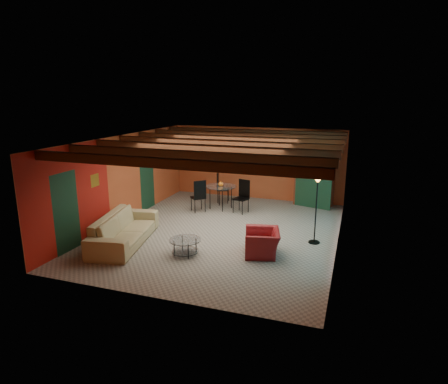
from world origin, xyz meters
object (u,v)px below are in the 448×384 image
at_px(armchair, 262,242).
at_px(vase, 221,175).
at_px(coffee_table, 185,247).
at_px(floor_lamp, 316,209).
at_px(potted_plant, 317,137).
at_px(dining_table, 221,193).
at_px(armoire, 315,175).
at_px(sofa, 124,229).

bearing_deg(armchair, vase, -160.90).
xyz_separation_m(armchair, coffee_table, (-1.81, -0.65, -0.11)).
bearing_deg(floor_lamp, vase, 147.37).
relative_size(coffee_table, potted_plant, 1.79).
xyz_separation_m(floor_lamp, vase, (-3.47, 2.22, 0.27)).
relative_size(coffee_table, floor_lamp, 0.42).
height_order(armchair, dining_table, dining_table).
bearing_deg(armchair, armoire, 156.89).
xyz_separation_m(armchair, vase, (-2.31, 3.42, 0.90)).
relative_size(sofa, potted_plant, 6.18).
bearing_deg(vase, sofa, -109.21).
relative_size(armchair, floor_lamp, 0.51).
xyz_separation_m(coffee_table, floor_lamp, (2.97, 1.85, 0.74)).
xyz_separation_m(coffee_table, vase, (-0.50, 4.07, 1.01)).
height_order(dining_table, potted_plant, potted_plant).
bearing_deg(armoire, floor_lamp, -67.00).
xyz_separation_m(sofa, armoire, (4.38, 5.38, 0.72)).
bearing_deg(dining_table, vase, 180.00).
bearing_deg(vase, coffee_table, -83.03).
xyz_separation_m(dining_table, floor_lamp, (3.47, -2.22, 0.39)).
relative_size(dining_table, floor_lamp, 1.14).
relative_size(dining_table, potted_plant, 4.89).
height_order(armchair, armoire, armoire).
relative_size(floor_lamp, potted_plant, 4.28).
bearing_deg(armchair, dining_table, -160.90).
height_order(coffee_table, potted_plant, potted_plant).
xyz_separation_m(armoire, floor_lamp, (0.45, -3.70, -0.17)).
distance_m(sofa, floor_lamp, 5.14).
height_order(coffee_table, floor_lamp, floor_lamp).
distance_m(armchair, armoire, 5.02).
bearing_deg(sofa, armchair, -94.18).
relative_size(sofa, armoire, 1.22).
bearing_deg(dining_table, potted_plant, 26.15).
relative_size(armoire, floor_lamp, 1.18).
relative_size(coffee_table, dining_table, 0.37).
xyz_separation_m(armoire, vase, (-3.02, -1.48, 0.09)).
bearing_deg(armchair, sofa, -97.45).
bearing_deg(sofa, vase, -30.86).
xyz_separation_m(sofa, dining_table, (1.36, 3.90, 0.16)).
bearing_deg(sofa, dining_table, -30.86).
relative_size(coffee_table, armoire, 0.35).
bearing_deg(coffee_table, vase, 96.97).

